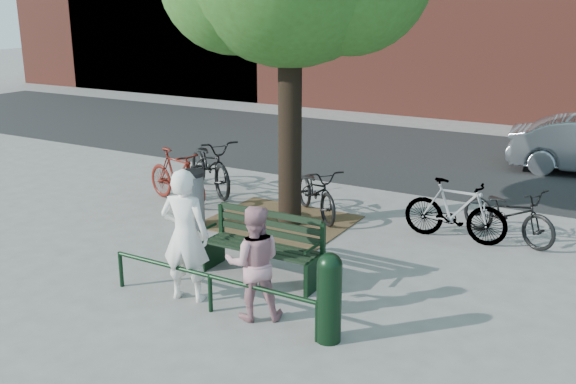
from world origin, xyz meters
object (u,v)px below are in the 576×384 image
Objects in this scene: litter_bin at (191,199)px; person_right at (254,263)px; bollard at (329,295)px; bicycle_c at (316,191)px; park_bench at (264,244)px; person_left at (185,235)px.

person_right is at bearing -39.60° from litter_bin.
person_right is at bearing 176.58° from bollard.
litter_bin is at bearing 176.86° from bicycle_c.
bollard is at bearing -109.28° from bicycle_c.
park_bench is at bearing -126.19° from bicycle_c.
person_left is 1.64× the size of bollard.
person_left is 1.05m from person_right.
person_left is 1.77× the size of litter_bin.
litter_bin is at bearing 148.40° from bollard.
bicycle_c is (1.58, 1.60, -0.03)m from litter_bin.
litter_bin is (-2.73, 2.26, -0.22)m from person_right.
bollard is 0.60× the size of bicycle_c.
person_left reaches higher than person_right.
park_bench reaches higher than bicycle_c.
person_left reaches higher than bicycle_c.
person_left is at bearing -33.47° from person_right.
park_bench is 1.76× the size of litter_bin.
bicycle_c is (-0.12, 3.86, -0.41)m from person_left.
bicycle_c is at bearing -106.81° from person_right.
person_left is at bearing -113.00° from park_bench.
bollard is at bearing -31.60° from litter_bin.
litter_bin is at bearing -67.87° from person_left.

